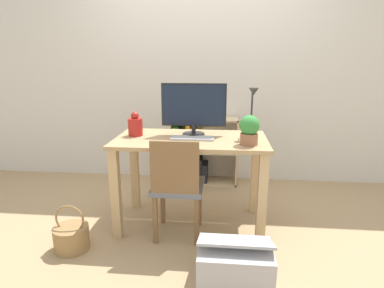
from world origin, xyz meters
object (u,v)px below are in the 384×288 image
at_px(desk_lamp, 252,107).
at_px(basket, 71,237).
at_px(keyboard, 192,138).
at_px(chair, 177,184).
at_px(storage_box, 235,265).
at_px(bookshelf, 194,154).
at_px(monitor, 194,107).
at_px(vase, 135,126).
at_px(potted_plant, 249,130).

bearing_deg(desk_lamp, basket, -155.90).
height_order(keyboard, chair, chair).
distance_m(desk_lamp, storage_box, 1.27).
xyz_separation_m(desk_lamp, bookshelf, (-0.56, 0.88, -0.68)).
distance_m(bookshelf, basket, 1.71).
relative_size(monitor, chair, 0.65).
bearing_deg(storage_box, monitor, 111.00).
height_order(monitor, chair, monitor).
bearing_deg(storage_box, chair, 129.16).
distance_m(monitor, bookshelf, 1.12).
xyz_separation_m(vase, chair, (0.39, -0.28, -0.40)).
height_order(keyboard, storage_box, keyboard).
bearing_deg(vase, basket, -126.25).
distance_m(keyboard, desk_lamp, 0.57).
xyz_separation_m(monitor, vase, (-0.49, -0.07, -0.16)).
distance_m(potted_plant, storage_box, 0.97).
bearing_deg(keyboard, vase, 171.03).
relative_size(monitor, storage_box, 1.15).
height_order(monitor, potted_plant, monitor).
bearing_deg(keyboard, desk_lamp, 18.26).
bearing_deg(bookshelf, monitor, -85.15).
xyz_separation_m(potted_plant, basket, (-1.32, -0.31, -0.79)).
xyz_separation_m(keyboard, potted_plant, (0.44, -0.14, 0.11)).
height_order(keyboard, bookshelf, keyboard).
bearing_deg(monitor, storage_box, -69.00).
bearing_deg(storage_box, keyboard, 114.50).
xyz_separation_m(monitor, desk_lamp, (0.49, 0.01, 0.01)).
xyz_separation_m(potted_plant, chair, (-0.54, -0.07, -0.44)).
height_order(bookshelf, storage_box, bookshelf).
height_order(chair, bookshelf, chair).
distance_m(monitor, storage_box, 1.29).
xyz_separation_m(chair, bookshelf, (0.02, 1.24, -0.12)).
height_order(vase, storage_box, vase).
distance_m(keyboard, potted_plant, 0.48).
bearing_deg(potted_plant, keyboard, 162.70).
bearing_deg(keyboard, storage_box, -65.50).
bearing_deg(bookshelf, keyboard, -85.67).
xyz_separation_m(vase, potted_plant, (0.94, -0.22, 0.03)).
xyz_separation_m(monitor, bookshelf, (-0.08, 0.89, -0.68)).
relative_size(vase, basket, 0.57).
distance_m(chair, basket, 0.89).
bearing_deg(chair, potted_plant, 4.64).
relative_size(potted_plant, chair, 0.27).
distance_m(vase, potted_plant, 0.96).
xyz_separation_m(bookshelf, basket, (-0.80, -1.49, -0.24)).
relative_size(keyboard, vase, 1.71).
bearing_deg(chair, desk_lamp, 29.56).
distance_m(keyboard, chair, 0.40).
relative_size(vase, desk_lamp, 0.51).
height_order(vase, chair, vase).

